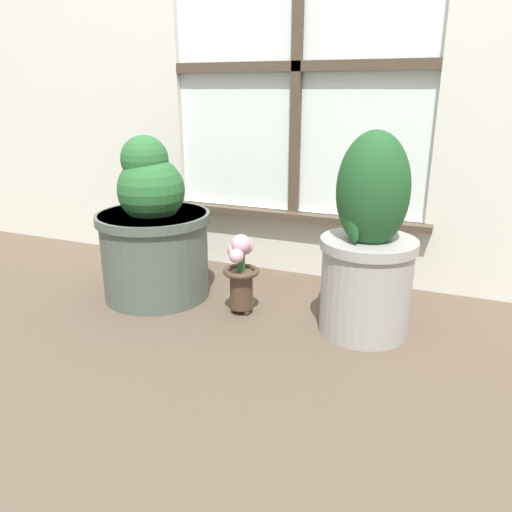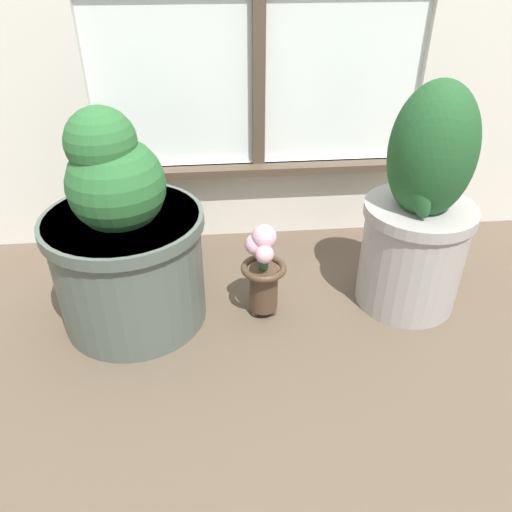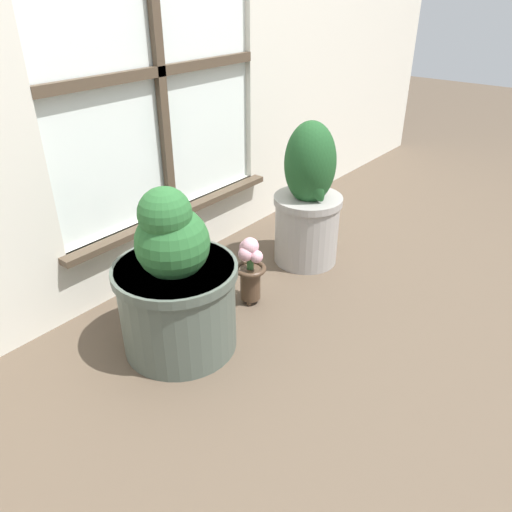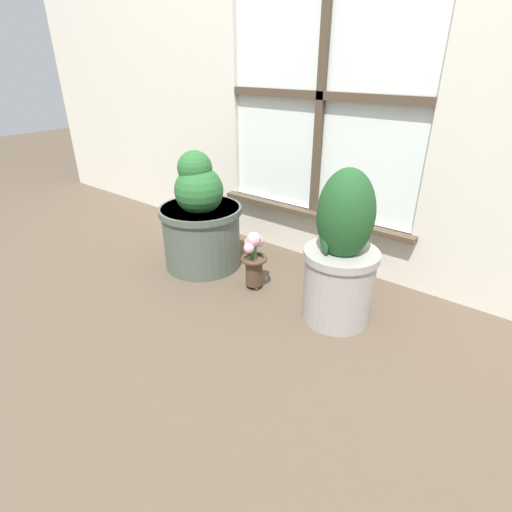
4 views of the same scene
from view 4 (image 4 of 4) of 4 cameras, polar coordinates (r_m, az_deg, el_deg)
ground_plane at (r=1.71m, az=-1.93°, el=-6.34°), size 10.00×10.00×0.00m
potted_plant_left at (r=1.92m, az=-7.90°, el=4.89°), size 0.39×0.39×0.56m
potted_plant_right at (r=1.51m, az=12.06°, el=-0.22°), size 0.28×0.28×0.60m
flower_vase at (r=1.73m, az=-0.33°, el=-0.26°), size 0.12×0.12×0.27m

